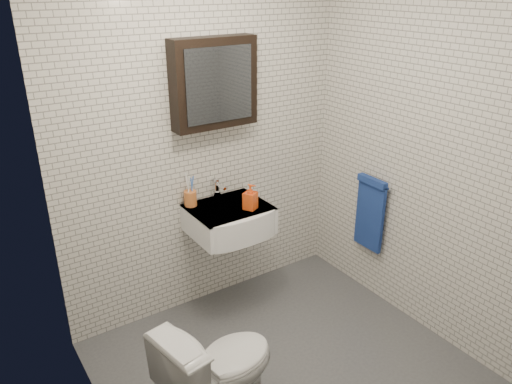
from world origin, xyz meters
TOP-DOWN VIEW (x-y plane):
  - ground at (0.00, 0.00)m, footprint 2.20×2.00m
  - room_shell at (0.00, 0.00)m, footprint 2.22×2.02m
  - washbasin at (0.05, 0.73)m, footprint 0.55×0.50m
  - faucet at (0.05, 0.93)m, footprint 0.06×0.20m
  - mirror_cabinet at (0.05, 0.93)m, footprint 0.60×0.15m
  - towel_rail at (1.04, 0.35)m, footprint 0.09×0.30m
  - toothbrush_cup at (-0.16, 0.94)m, footprint 0.11×0.11m
  - soap_bottle at (0.16, 0.66)m, footprint 0.11×0.11m
  - toilet at (-0.55, -0.11)m, footprint 0.74×0.50m

SIDE VIEW (x-z plane):
  - ground at x=0.00m, z-range 0.00..0.01m
  - toilet at x=-0.55m, z-range 0.00..0.70m
  - towel_rail at x=1.04m, z-range 0.43..1.01m
  - washbasin at x=0.05m, z-range 0.66..0.86m
  - toothbrush_cup at x=-0.16m, z-range 0.79..1.03m
  - faucet at x=0.05m, z-range 0.84..0.99m
  - soap_bottle at x=0.16m, z-range 0.85..1.04m
  - room_shell at x=0.00m, z-range 0.21..2.72m
  - mirror_cabinet at x=0.05m, z-range 1.40..2.00m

